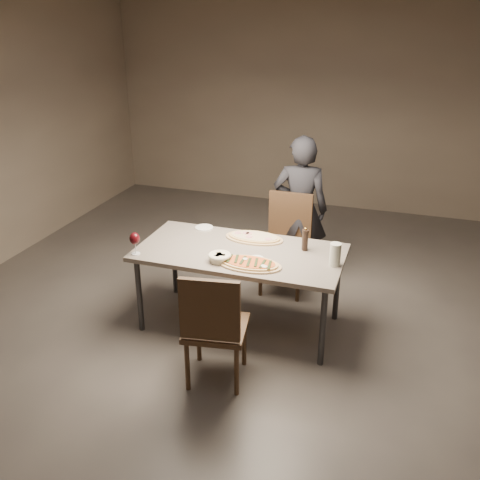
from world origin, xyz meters
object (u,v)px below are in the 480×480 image
(zucchini_pizza, at_px, (250,264))
(pepper_mill_left, at_px, (305,239))
(chair_near, at_px, (214,324))
(carafe, at_px, (335,255))
(bread_basket, at_px, (220,257))
(dining_table, at_px, (240,256))
(ham_pizza, at_px, (254,237))
(diner, at_px, (300,210))
(chair_far, at_px, (287,237))

(zucchini_pizza, distance_m, pepper_mill_left, 0.58)
(zucchini_pizza, distance_m, chair_near, 0.67)
(zucchini_pizza, relative_size, chair_near, 0.56)
(pepper_mill_left, xyz_separation_m, carafe, (0.30, -0.23, -0.00))
(zucchini_pizza, bearing_deg, bread_basket, -157.37)
(dining_table, bearing_deg, pepper_mill_left, 20.30)
(ham_pizza, bearing_deg, diner, 93.31)
(zucchini_pizza, relative_size, diner, 0.35)
(zucchini_pizza, relative_size, carafe, 2.79)
(dining_table, xyz_separation_m, chair_far, (0.22, 0.86, -0.14))
(chair_near, bearing_deg, zucchini_pizza, 73.15)
(chair_far, bearing_deg, dining_table, 75.68)
(zucchini_pizza, distance_m, bread_basket, 0.26)
(carafe, bearing_deg, dining_table, 177.87)
(dining_table, bearing_deg, diner, 75.04)
(chair_far, bearing_deg, carafe, 124.23)
(pepper_mill_left, relative_size, carafe, 1.07)
(pepper_mill_left, height_order, chair_far, chair_far)
(carafe, relative_size, diner, 0.12)
(pepper_mill_left, bearing_deg, ham_pizza, 170.15)
(chair_near, bearing_deg, dining_table, 86.20)
(carafe, distance_m, chair_near, 1.17)
(pepper_mill_left, distance_m, carafe, 0.38)
(zucchini_pizza, bearing_deg, dining_table, 144.62)
(diner, bearing_deg, dining_table, 68.46)
(chair_far, bearing_deg, pepper_mill_left, 114.82)
(ham_pizza, relative_size, diner, 0.35)
(dining_table, bearing_deg, chair_near, -84.58)
(dining_table, relative_size, chair_far, 1.82)
(diner, bearing_deg, ham_pizza, 66.45)
(zucchini_pizza, bearing_deg, carafe, 39.89)
(carafe, relative_size, chair_far, 0.20)
(diner, bearing_deg, carafe, 108.87)
(ham_pizza, bearing_deg, chair_far, 93.63)
(zucchini_pizza, xyz_separation_m, chair_near, (-0.08, -0.62, -0.22))
(pepper_mill_left, bearing_deg, chair_far, 114.94)
(dining_table, distance_m, chair_far, 0.90)
(dining_table, bearing_deg, chair_far, 75.81)
(bread_basket, distance_m, carafe, 0.95)
(bread_basket, relative_size, chair_far, 0.20)
(dining_table, height_order, pepper_mill_left, pepper_mill_left)
(ham_pizza, xyz_separation_m, pepper_mill_left, (0.49, -0.08, 0.08))
(bread_basket, bearing_deg, chair_near, -74.08)
(bread_basket, xyz_separation_m, carafe, (0.92, 0.23, 0.06))
(chair_near, height_order, chair_far, chair_far)
(dining_table, xyz_separation_m, carafe, (0.83, -0.03, 0.15))
(bread_basket, height_order, chair_far, chair_far)
(bread_basket, distance_m, chair_near, 0.69)
(pepper_mill_left, relative_size, diner, 0.13)
(dining_table, height_order, ham_pizza, ham_pizza)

